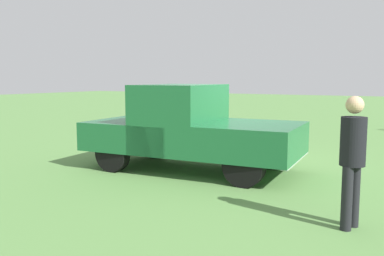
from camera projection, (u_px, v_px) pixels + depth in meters
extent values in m
plane|color=#5B8C47|center=(225.00, 163.00, 9.50)|extent=(80.00, 80.00, 0.00)
cylinder|color=black|center=(269.00, 151.00, 8.92)|extent=(0.78, 0.22, 0.78)
cylinder|color=black|center=(244.00, 166.00, 7.41)|extent=(0.78, 0.22, 0.78)
cylinder|color=black|center=(154.00, 142.00, 10.16)|extent=(0.78, 0.22, 0.78)
cylinder|color=black|center=(112.00, 153.00, 8.64)|extent=(0.78, 0.22, 0.78)
cube|color=#1E6638|center=(253.00, 140.00, 8.16)|extent=(1.93, 2.12, 0.64)
cube|color=#1E6638|center=(181.00, 118.00, 8.81)|extent=(1.57, 2.09, 1.40)
cube|color=slate|center=(181.00, 97.00, 8.76)|extent=(1.35, 1.92, 0.48)
cube|color=#1E6638|center=(145.00, 134.00, 9.24)|extent=(2.29, 2.14, 0.60)
cube|color=silver|center=(296.00, 157.00, 7.83)|extent=(0.25, 1.92, 0.16)
cylinder|color=black|center=(347.00, 199.00, 5.28)|extent=(0.14, 0.14, 0.83)
cylinder|color=black|center=(354.00, 196.00, 5.42)|extent=(0.14, 0.14, 0.83)
cylinder|color=black|center=(353.00, 141.00, 5.26)|extent=(0.40, 0.40, 0.62)
sphere|color=#D8AD84|center=(355.00, 105.00, 5.21)|extent=(0.23, 0.23, 0.23)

